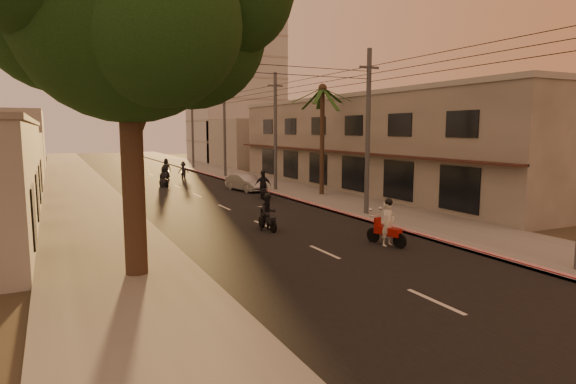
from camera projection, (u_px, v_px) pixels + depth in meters
The scene contains 19 objects.
ground at pixel (354, 265), 16.79m from camera, with size 160.00×160.00×0.00m, color #383023.
road at pixel (197, 195), 34.59m from camera, with size 10.00×140.00×0.02m, color black.
sidewalk_right at pixel (291, 189), 37.86m from camera, with size 5.00×140.00×0.12m, color slate.
sidewalk_left at pixel (85, 202), 31.30m from camera, with size 5.00×140.00×0.12m, color slate.
curb_stripe at pixel (292, 199), 32.36m from camera, with size 0.20×60.00×0.20m, color red.
shophouse_row at pixel (374, 143), 38.44m from camera, with size 8.80×34.20×7.30m.
distant_tower at pixel (234, 67), 71.82m from camera, with size 12.10×12.10×28.00m.
broadleaf_tree at pixel (138, 6), 14.72m from camera, with size 9.60×8.70×12.10m.
palm_tree at pixel (322, 94), 33.61m from camera, with size 5.00×5.00×8.20m.
utility_poles at pixel (275, 105), 36.46m from camera, with size 1.20×48.26×9.00m.
filler_right at pixel (250, 143), 62.58m from camera, with size 8.00×14.00×6.00m, color #9A958B.
filler_left_far at pixel (6, 140), 56.50m from camera, with size 8.00×14.00×7.00m, color #9A958B.
scooter_red at pixel (388, 225), 19.54m from camera, with size 0.95×1.97×1.97m.
scooter_mid_a at pixel (268, 214), 22.51m from camera, with size 0.86×1.82×1.78m.
scooter_mid_b at pixel (263, 186), 32.88m from camera, with size 1.37×1.94×1.98m.
scooter_far_a at pixel (164, 178), 39.47m from camera, with size 1.00×1.78×1.76m.
scooter_far_b at pixel (183, 171), 46.21m from camera, with size 1.47×1.61×1.69m.
parked_car at pixel (246, 183), 37.05m from camera, with size 2.14×4.19×1.32m, color #999BA1.
scooter_far_c at pixel (166, 169), 46.66m from camera, with size 1.02×1.98×1.95m.
Camera 1 is at (-9.26, -13.64, 4.71)m, focal length 30.00 mm.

